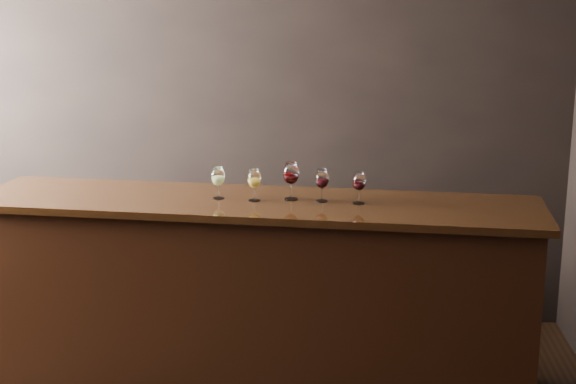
# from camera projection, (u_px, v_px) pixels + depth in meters

# --- Properties ---
(room_shell) EXTENTS (5.02, 4.52, 2.81)m
(room_shell) POSITION_uv_depth(u_px,v_px,m) (52.00, 100.00, 3.43)
(room_shell) COLOR black
(room_shell) RESTS_ON ground
(bar_counter) EXTENTS (3.15, 0.90, 1.09)m
(bar_counter) POSITION_uv_depth(u_px,v_px,m) (256.00, 297.00, 4.65)
(bar_counter) COLOR black
(bar_counter) RESTS_ON ground
(bar_top) EXTENTS (3.25, 0.98, 0.04)m
(bar_top) POSITION_uv_depth(u_px,v_px,m) (255.00, 203.00, 4.52)
(bar_top) COLOR black
(bar_top) RESTS_ON bar_counter
(back_bar_shelf) EXTENTS (2.22, 0.40, 0.80)m
(back_bar_shelf) POSITION_uv_depth(u_px,v_px,m) (108.00, 266.00, 5.65)
(back_bar_shelf) COLOR black
(back_bar_shelf) RESTS_ON ground
(glass_white) EXTENTS (0.08, 0.08, 0.18)m
(glass_white) POSITION_uv_depth(u_px,v_px,m) (218.00, 177.00, 4.52)
(glass_white) COLOR white
(glass_white) RESTS_ON bar_top
(glass_amber) EXTENTS (0.08, 0.08, 0.18)m
(glass_amber) POSITION_uv_depth(u_px,v_px,m) (254.00, 179.00, 4.47)
(glass_amber) COLOR white
(glass_amber) RESTS_ON bar_top
(glass_red_a) EXTENTS (0.09, 0.09, 0.21)m
(glass_red_a) POSITION_uv_depth(u_px,v_px,m) (291.00, 174.00, 4.50)
(glass_red_a) COLOR white
(glass_red_a) RESTS_ON bar_top
(glass_red_b) EXTENTS (0.08, 0.08, 0.18)m
(glass_red_b) POSITION_uv_depth(u_px,v_px,m) (322.00, 180.00, 4.46)
(glass_red_b) COLOR white
(glass_red_b) RESTS_ON bar_top
(glass_red_c) EXTENTS (0.08, 0.08, 0.18)m
(glass_red_c) POSITION_uv_depth(u_px,v_px,m) (359.00, 182.00, 4.41)
(glass_red_c) COLOR white
(glass_red_c) RESTS_ON bar_top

